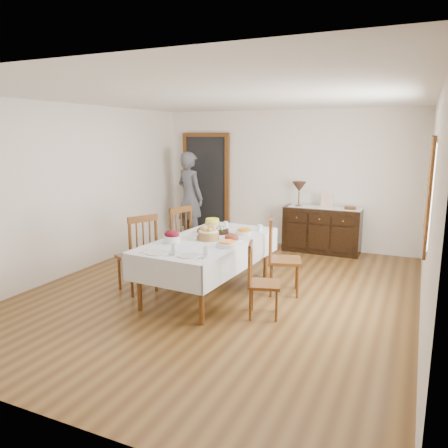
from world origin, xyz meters
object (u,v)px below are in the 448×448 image
at_px(person, 190,194).
at_px(sideboard, 322,230).
at_px(chair_right_far, 281,256).
at_px(table_lamp, 299,187).
at_px(chair_left_far, 175,240).
at_px(chair_right_near, 260,280).
at_px(chair_left_near, 139,253).
at_px(dining_table, 209,245).

bearing_deg(person, sideboard, -152.99).
relative_size(chair_right_far, table_lamp, 2.26).
xyz_separation_m(chair_left_far, sideboard, (1.79, 2.22, -0.13)).
distance_m(chair_right_near, person, 3.94).
bearing_deg(chair_left_far, chair_left_near, 17.26).
bearing_deg(chair_right_far, chair_left_near, 95.72).
bearing_deg(sideboard, table_lamp, -175.76).
height_order(chair_left_near, chair_left_far, chair_left_near).
bearing_deg(dining_table, chair_right_far, 27.71).
bearing_deg(chair_left_near, person, -138.59).
xyz_separation_m(chair_right_near, chair_right_far, (-0.01, 0.85, 0.07)).
distance_m(chair_left_far, person, 2.16).
relative_size(chair_right_far, person, 0.54).
bearing_deg(chair_left_near, table_lamp, -177.85).
distance_m(chair_left_near, chair_left_far, 0.90).
relative_size(sideboard, table_lamp, 3.00).
relative_size(chair_left_near, person, 0.57).
height_order(chair_left_near, chair_right_far, chair_left_near).
height_order(chair_left_far, sideboard, chair_left_far).
bearing_deg(table_lamp, sideboard, 4.24).
bearing_deg(dining_table, chair_left_far, 150.54).
xyz_separation_m(chair_left_far, chair_right_near, (1.75, -1.00, -0.09)).
distance_m(chair_right_near, sideboard, 3.23).
height_order(sideboard, table_lamp, table_lamp).
height_order(chair_right_near, chair_right_far, chair_right_far).
distance_m(chair_right_far, person, 3.33).
xyz_separation_m(dining_table, sideboard, (0.94, 2.77, -0.25)).
bearing_deg(chair_left_far, table_lamp, 168.41).
height_order(chair_right_near, sideboard, chair_right_near).
relative_size(chair_left_near, chair_left_far, 1.02).
bearing_deg(chair_right_near, person, 23.92).
bearing_deg(chair_right_far, sideboard, -18.50).
distance_m(dining_table, chair_right_near, 1.03).
height_order(chair_left_near, person, person).
bearing_deg(sideboard, dining_table, -108.80).
bearing_deg(chair_right_far, dining_table, 97.06).
bearing_deg(sideboard, chair_right_near, -90.73).
distance_m(chair_left_far, chair_right_near, 2.02).
bearing_deg(sideboard, chair_right_far, -91.31).
height_order(dining_table, table_lamp, table_lamp).
bearing_deg(person, chair_right_near, 152.01).
bearing_deg(chair_right_far, person, 33.28).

